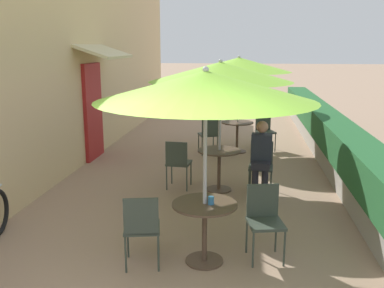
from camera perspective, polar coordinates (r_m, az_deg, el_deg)
The scene contains 16 objects.
cafe_facade_wall at distance 10.19m, azimuth -13.04°, elevation 10.53°, with size 0.98×14.25×4.20m.
planter_hedge at distance 9.96m, azimuth 17.51°, elevation 1.20°, with size 0.60×13.25×1.01m.
patio_table_near at distance 4.97m, azimuth 1.69°, elevation -10.16°, with size 0.75×0.75×0.72m.
patio_umbrella_near at distance 4.59m, azimuth 1.82°, elevation 7.71°, with size 2.39×2.39×2.25m.
cafe_chair_near_left at distance 4.87m, azimuth -6.72°, elevation -10.67°, with size 0.47×0.47×0.87m.
cafe_chair_near_right at distance 5.15m, azimuth 9.62°, elevation -9.41°, with size 0.47×0.47×0.87m.
coffee_cup_near at distance 4.85m, azimuth 2.55°, elevation -7.53°, with size 0.07×0.07×0.09m.
patio_table_mid at distance 7.39m, azimuth 3.64°, elevation -2.37°, with size 0.75×0.75×0.72m.
patio_umbrella_mid at distance 7.14m, azimuth 3.82°, elevation 9.57°, with size 2.39×2.39×2.25m.
cafe_chair_mid_left at distance 7.40m, azimuth 9.21°, elevation -2.46°, with size 0.43×0.43×0.87m.
seated_patron_mid_left at distance 7.25m, azimuth 9.21°, elevation -1.39°, with size 0.36×0.42×1.25m.
cafe_chair_mid_right at distance 7.44m, azimuth -1.89°, elevation -2.21°, with size 0.43×0.43×0.87m.
patio_table_far at distance 10.12m, azimuth 6.06°, elevation 1.78°, with size 0.75×0.75×0.72m.
patio_umbrella_far at distance 9.94m, azimuth 6.27°, elevation 10.47°, with size 2.39×2.39×2.25m.
cafe_chair_far_left at distance 10.44m, azimuth 9.65°, elevation 2.02°, with size 0.51×0.51×0.87m.
cafe_chair_far_right at distance 9.85m, azimuth 2.25°, elevation 1.55°, with size 0.51×0.51×0.87m.
Camera 1 is at (0.95, -2.58, 2.46)m, focal length 40.00 mm.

